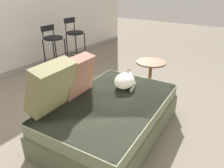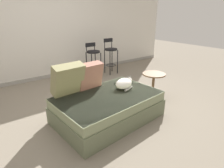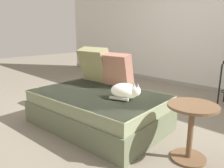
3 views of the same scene
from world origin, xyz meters
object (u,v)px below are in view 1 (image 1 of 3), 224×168
object	(u,v)px
couch	(112,117)
throw_pillow_middle	(77,76)
bar_stool_by_doorway	(75,38)
bar_stool_near_window	(54,45)
side_table	(150,73)
throw_pillow_corner	(51,87)
cat	(125,80)

from	to	relation	value
couch	throw_pillow_middle	world-z (taller)	throw_pillow_middle
couch	bar_stool_by_doorway	xyz separation A→B (m)	(1.49, 1.97, 0.36)
bar_stool_near_window	bar_stool_by_doorway	xyz separation A→B (m)	(0.57, 0.00, 0.02)
bar_stool_near_window	side_table	xyz separation A→B (m)	(0.22, -1.87, -0.21)
couch	throw_pillow_corner	world-z (taller)	throw_pillow_corner
bar_stool_by_doorway	side_table	world-z (taller)	bar_stool_by_doorway
throw_pillow_corner	bar_stool_by_doorway	xyz separation A→B (m)	(1.97, 1.59, -0.10)
cat	side_table	bearing A→B (deg)	1.77
couch	cat	world-z (taller)	cat
bar_stool_by_doorway	side_table	bearing A→B (deg)	-100.31
throw_pillow_corner	throw_pillow_middle	size ratio (longest dim) A/B	1.13
throw_pillow_middle	bar_stool_by_doorway	distance (m)	2.21
throw_pillow_middle	couch	bearing A→B (deg)	-79.74
couch	bar_stool_near_window	bearing A→B (deg)	64.80
bar_stool_near_window	cat	bearing A→B (deg)	-105.78
throw_pillow_middle	bar_stool_near_window	xyz separation A→B (m)	(1.00, 1.55, -0.09)
throw_pillow_corner	bar_stool_near_window	world-z (taller)	throw_pillow_corner
throw_pillow_corner	bar_stool_near_window	size ratio (longest dim) A/B	0.57
bar_stool_near_window	bar_stool_by_doorway	size ratio (longest dim) A/B	0.93
couch	bar_stool_near_window	xyz separation A→B (m)	(0.93, 1.97, 0.34)
bar_stool_by_doorway	bar_stool_near_window	bearing A→B (deg)	-179.90
throw_pillow_middle	side_table	distance (m)	1.30
throw_pillow_corner	bar_stool_by_doorway	bearing A→B (deg)	38.90
throw_pillow_corner	cat	world-z (taller)	throw_pillow_corner
throw_pillow_middle	bar_stool_near_window	size ratio (longest dim) A/B	0.50
couch	bar_stool_near_window	world-z (taller)	bar_stool_near_window
throw_pillow_middle	side_table	world-z (taller)	throw_pillow_middle
bar_stool_near_window	throw_pillow_middle	bearing A→B (deg)	-122.80
side_table	couch	bearing A→B (deg)	-175.22
couch	cat	distance (m)	0.49
couch	side_table	xyz separation A→B (m)	(1.15, 0.10, 0.13)
throw_pillow_corner	side_table	bearing A→B (deg)	-9.93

